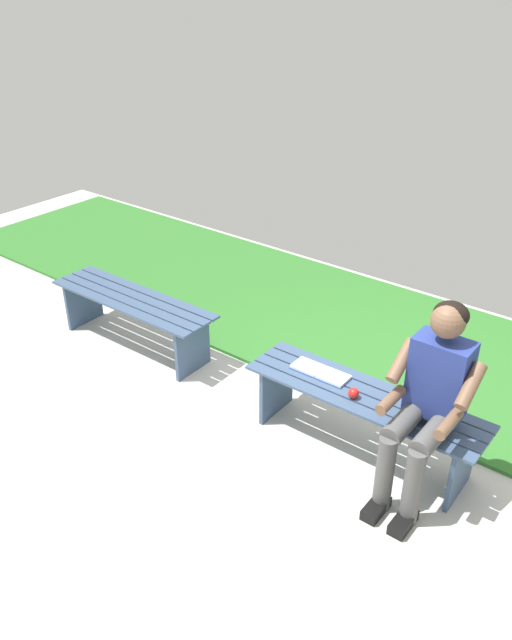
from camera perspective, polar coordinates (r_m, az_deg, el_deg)
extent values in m
cube|color=beige|center=(4.44, -10.43, -12.41)|extent=(10.00, 7.00, 0.04)
cube|color=#2D6B28|center=(5.93, 6.62, -0.06)|extent=(9.00, 2.04, 0.03)
cube|color=#384C6B|center=(4.34, 10.72, -5.64)|extent=(1.63, 0.12, 0.02)
cube|color=#384C6B|center=(4.26, 10.02, -6.33)|extent=(1.63, 0.12, 0.02)
cube|color=#384C6B|center=(4.18, 9.30, -7.04)|extent=(1.63, 0.12, 0.02)
cube|color=#384C6B|center=(4.10, 8.55, -7.78)|extent=(1.63, 0.12, 0.02)
cube|color=#384C6B|center=(4.17, 17.97, -12.45)|extent=(0.04, 0.38, 0.44)
cube|color=#384C6B|center=(4.64, 1.86, -6.02)|extent=(0.04, 0.38, 0.44)
cube|color=#384C6B|center=(5.52, -9.83, 2.53)|extent=(1.58, 0.12, 0.02)
cube|color=#384C6B|center=(5.45, -10.66, 2.11)|extent=(1.58, 0.12, 0.02)
cube|color=#384C6B|center=(5.39, -11.50, 1.68)|extent=(1.58, 0.12, 0.02)
cube|color=#384C6B|center=(5.33, -12.37, 1.24)|extent=(1.58, 0.12, 0.02)
cube|color=#384C6B|center=(5.11, -5.72, -2.49)|extent=(0.04, 0.38, 0.44)
cube|color=#384C6B|center=(6.00, -15.22, 1.68)|extent=(0.04, 0.38, 0.44)
cube|color=navy|center=(3.90, 16.13, -4.92)|extent=(0.34, 0.20, 0.50)
sphere|color=brown|center=(3.70, 16.87, -0.11)|extent=(0.20, 0.20, 0.20)
ellipsoid|color=black|center=(3.71, 17.12, 0.47)|extent=(0.20, 0.19, 0.15)
cylinder|color=#4C4C4C|center=(3.86, 15.64, -9.78)|extent=(0.13, 0.40, 0.13)
cylinder|color=#4C4C4C|center=(3.91, 13.23, -8.85)|extent=(0.13, 0.40, 0.13)
cylinder|color=#4C4C4C|center=(3.89, 13.86, -14.38)|extent=(0.11, 0.11, 0.53)
cube|color=black|center=(4.01, 13.06, -17.28)|extent=(0.10, 0.22, 0.07)
cylinder|color=#4C4C4C|center=(3.94, 11.45, -13.39)|extent=(0.11, 0.11, 0.53)
cube|color=black|center=(4.06, 10.71, -16.27)|extent=(0.10, 0.22, 0.07)
cylinder|color=brown|center=(3.74, 18.71, -5.64)|extent=(0.08, 0.28, 0.23)
cylinder|color=brown|center=(3.73, 16.91, -8.90)|extent=(0.07, 0.26, 0.07)
cylinder|color=brown|center=(3.86, 12.97, -3.58)|extent=(0.08, 0.28, 0.23)
cylinder|color=brown|center=(3.83, 12.01, -7.04)|extent=(0.07, 0.26, 0.07)
sphere|color=red|center=(4.15, 8.76, -6.51)|extent=(0.07, 0.07, 0.07)
cube|color=white|center=(4.32, 6.95, -5.11)|extent=(0.20, 0.15, 0.02)
cube|color=white|center=(4.41, 4.66, -4.21)|extent=(0.20, 0.15, 0.02)
cube|color=#1E478C|center=(4.37, 5.79, -4.75)|extent=(0.41, 0.16, 0.01)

